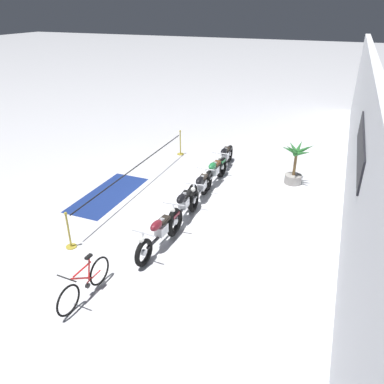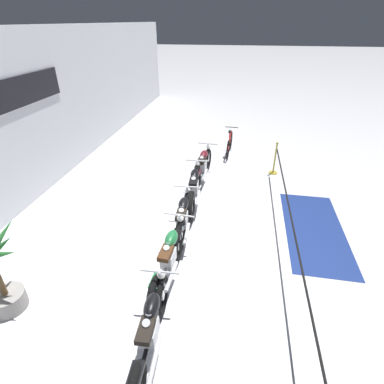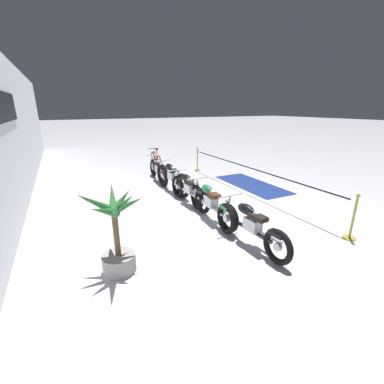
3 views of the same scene
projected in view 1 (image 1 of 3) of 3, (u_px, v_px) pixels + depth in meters
ground_plane at (180, 197)px, 12.31m from camera, size 120.00×120.00×0.00m
back_wall at (361, 159)px, 9.66m from camera, size 28.00×0.29×4.20m
motorcycle_black_0 at (225, 158)px, 14.20m from camera, size 2.17×0.62×0.92m
motorcycle_green_1 at (214, 173)px, 12.92m from camera, size 2.32×0.62×0.94m
motorcycle_black_2 at (201, 187)px, 11.91m from camera, size 2.22×0.62×0.93m
motorcycle_black_3 at (183, 206)px, 10.75m from camera, size 2.37×0.62×0.98m
motorcycle_maroon_4 at (160, 233)px, 9.57m from camera, size 2.30×0.62×0.93m
bicycle at (85, 284)px, 7.97m from camera, size 1.69×0.48×0.94m
potted_palm_left_of_row at (295, 164)px, 12.90m from camera, size 1.23×1.10×1.58m
stanchion_far_left at (155, 158)px, 13.51m from camera, size 7.21×0.28×1.05m
stanchion_mid_left at (69, 235)px, 9.63m from camera, size 0.28×0.28×1.05m
floor_banner at (108, 194)px, 12.46m from camera, size 3.18×1.37×0.01m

